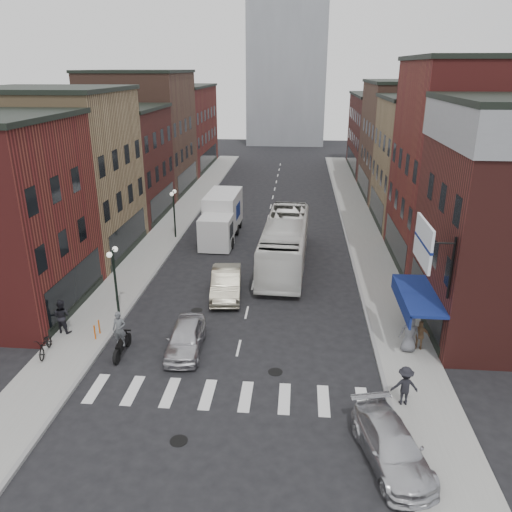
{
  "coord_description": "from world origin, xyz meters",
  "views": [
    {
      "loc": [
        2.84,
        -21.21,
        13.58
      ],
      "look_at": [
        0.42,
        6.48,
        3.03
      ],
      "focal_mm": 35.0,
      "sensor_mm": 36.0,
      "label": 1
    }
  ],
  "objects_px": {
    "box_truck": "(221,218)",
    "parked_bicycle": "(45,345)",
    "billboard_sign": "(425,244)",
    "ped_left_solo": "(62,316)",
    "streetlamp_near": "(114,269)",
    "motorcycle_rider": "(120,335)",
    "streetlamp_far": "(174,205)",
    "transit_bus": "(285,243)",
    "curb_car": "(392,446)",
    "ped_right_c": "(409,333)",
    "bike_rack": "(97,329)",
    "sedan_left_near": "(185,338)",
    "ped_right_b": "(420,335)",
    "ped_right_a": "(405,386)",
    "sedan_left_far": "(226,283)"
  },
  "relations": [
    {
      "from": "ped_right_a",
      "to": "parked_bicycle",
      "type": "bearing_deg",
      "value": -10.78
    },
    {
      "from": "motorcycle_rider",
      "to": "ped_left_solo",
      "type": "xyz_separation_m",
      "value": [
        -3.85,
        1.79,
        -0.04
      ]
    },
    {
      "from": "ped_right_b",
      "to": "streetlamp_near",
      "type": "bearing_deg",
      "value": 3.04
    },
    {
      "from": "sedan_left_near",
      "to": "ped_left_solo",
      "type": "xyz_separation_m",
      "value": [
        -6.95,
        1.06,
        0.35
      ]
    },
    {
      "from": "ped_right_a",
      "to": "ped_right_b",
      "type": "relative_size",
      "value": 1.12
    },
    {
      "from": "streetlamp_near",
      "to": "sedan_left_near",
      "type": "distance_m",
      "value": 6.26
    },
    {
      "from": "motorcycle_rider",
      "to": "parked_bicycle",
      "type": "height_order",
      "value": "motorcycle_rider"
    },
    {
      "from": "sedan_left_far",
      "to": "ped_left_solo",
      "type": "distance_m",
      "value": 9.86
    },
    {
      "from": "streetlamp_near",
      "to": "ped_left_solo",
      "type": "xyz_separation_m",
      "value": [
        -2.2,
        -2.4,
        -1.82
      ]
    },
    {
      "from": "billboard_sign",
      "to": "streetlamp_near",
      "type": "bearing_deg",
      "value": 167.65
    },
    {
      "from": "sedan_left_near",
      "to": "transit_bus",
      "type": "bearing_deg",
      "value": 65.92
    },
    {
      "from": "curb_car",
      "to": "ped_left_solo",
      "type": "height_order",
      "value": "ped_left_solo"
    },
    {
      "from": "streetlamp_far",
      "to": "box_truck",
      "type": "distance_m",
      "value": 4.06
    },
    {
      "from": "streetlamp_near",
      "to": "parked_bicycle",
      "type": "bearing_deg",
      "value": -114.43
    },
    {
      "from": "streetlamp_far",
      "to": "sedan_left_far",
      "type": "relative_size",
      "value": 0.8
    },
    {
      "from": "streetlamp_near",
      "to": "streetlamp_far",
      "type": "xyz_separation_m",
      "value": [
        0.0,
        14.0,
        0.0
      ]
    },
    {
      "from": "transit_bus",
      "to": "parked_bicycle",
      "type": "distance_m",
      "value": 17.66
    },
    {
      "from": "billboard_sign",
      "to": "ped_left_solo",
      "type": "height_order",
      "value": "billboard_sign"
    },
    {
      "from": "bike_rack",
      "to": "sedan_left_near",
      "type": "bearing_deg",
      "value": -8.65
    },
    {
      "from": "transit_bus",
      "to": "parked_bicycle",
      "type": "height_order",
      "value": "transit_bus"
    },
    {
      "from": "streetlamp_far",
      "to": "motorcycle_rider",
      "type": "distance_m",
      "value": 18.34
    },
    {
      "from": "bike_rack",
      "to": "curb_car",
      "type": "bearing_deg",
      "value": -28.56
    },
    {
      "from": "curb_car",
      "to": "parked_bicycle",
      "type": "distance_m",
      "value": 17.0
    },
    {
      "from": "ped_left_solo",
      "to": "ped_right_c",
      "type": "height_order",
      "value": "ped_right_c"
    },
    {
      "from": "sedan_left_near",
      "to": "ped_right_a",
      "type": "distance_m",
      "value": 10.82
    },
    {
      "from": "ped_right_a",
      "to": "curb_car",
      "type": "bearing_deg",
      "value": 69.9
    },
    {
      "from": "motorcycle_rider",
      "to": "curb_car",
      "type": "relative_size",
      "value": 0.51
    },
    {
      "from": "streetlamp_near",
      "to": "bike_rack",
      "type": "relative_size",
      "value": 5.14
    },
    {
      "from": "streetlamp_near",
      "to": "motorcycle_rider",
      "type": "bearing_deg",
      "value": -68.46
    },
    {
      "from": "ped_right_a",
      "to": "streetlamp_far",
      "type": "bearing_deg",
      "value": -57.18
    },
    {
      "from": "billboard_sign",
      "to": "box_truck",
      "type": "xyz_separation_m",
      "value": [
        -12.12,
        17.99,
        -4.33
      ]
    },
    {
      "from": "box_truck",
      "to": "sedan_left_near",
      "type": "bearing_deg",
      "value": -85.27
    },
    {
      "from": "billboard_sign",
      "to": "curb_car",
      "type": "bearing_deg",
      "value": -106.88
    },
    {
      "from": "streetlamp_far",
      "to": "ped_right_a",
      "type": "distance_m",
      "value": 25.9
    },
    {
      "from": "box_truck",
      "to": "ped_right_b",
      "type": "bearing_deg",
      "value": -51.34
    },
    {
      "from": "ped_right_b",
      "to": "ped_right_c",
      "type": "bearing_deg",
      "value": 32.89
    },
    {
      "from": "sedan_left_near",
      "to": "streetlamp_near",
      "type": "bearing_deg",
      "value": 140.56
    },
    {
      "from": "sedan_left_far",
      "to": "ped_right_a",
      "type": "height_order",
      "value": "ped_right_a"
    },
    {
      "from": "streetlamp_far",
      "to": "transit_bus",
      "type": "bearing_deg",
      "value": -29.04
    },
    {
      "from": "sedan_left_near",
      "to": "ped_right_c",
      "type": "bearing_deg",
      "value": 0.19
    },
    {
      "from": "box_truck",
      "to": "parked_bicycle",
      "type": "distance_m",
      "value": 20.03
    },
    {
      "from": "ped_right_b",
      "to": "transit_bus",
      "type": "bearing_deg",
      "value": -45.86
    },
    {
      "from": "ped_right_a",
      "to": "streetlamp_near",
      "type": "bearing_deg",
      "value": -27.84
    },
    {
      "from": "streetlamp_near",
      "to": "transit_bus",
      "type": "xyz_separation_m",
      "value": [
        9.37,
        8.8,
        -1.18
      ]
    },
    {
      "from": "motorcycle_rider",
      "to": "ped_right_c",
      "type": "height_order",
      "value": "motorcycle_rider"
    },
    {
      "from": "parked_bicycle",
      "to": "ped_right_b",
      "type": "xyz_separation_m",
      "value": [
        18.66,
        2.08,
        0.28
      ]
    },
    {
      "from": "transit_bus",
      "to": "curb_car",
      "type": "relative_size",
      "value": 2.62
    },
    {
      "from": "box_truck",
      "to": "sedan_left_far",
      "type": "distance_m",
      "value": 11.44
    },
    {
      "from": "transit_bus",
      "to": "streetlamp_far",
      "type": "bearing_deg",
      "value": 153.46
    },
    {
      "from": "bike_rack",
      "to": "streetlamp_far",
      "type": "bearing_deg",
      "value": 89.31
    }
  ]
}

